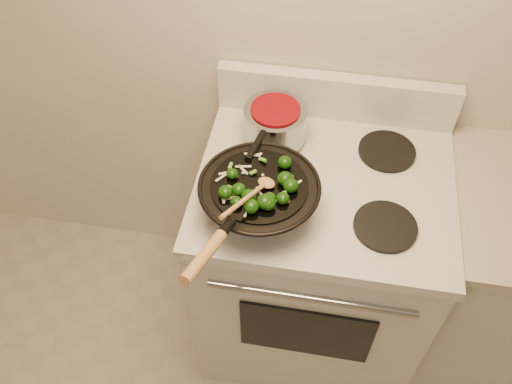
# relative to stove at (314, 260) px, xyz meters

# --- Properties ---
(stove) EXTENTS (0.78, 0.67, 1.08)m
(stove) POSITION_rel_stove_xyz_m (0.00, 0.00, 0.00)
(stove) COLOR silver
(stove) RESTS_ON ground
(wok) EXTENTS (0.34, 0.56, 0.20)m
(wok) POSITION_rel_stove_xyz_m (-0.18, -0.16, 0.52)
(wok) COLOR black
(wok) RESTS_ON stove
(stirfry) EXTENTS (0.24, 0.24, 0.04)m
(stirfry) POSITION_rel_stove_xyz_m (-0.17, -0.19, 0.58)
(stirfry) COLOR #113408
(stirfry) RESTS_ON wok
(wooden_spoon) EXTENTS (0.12, 0.22, 0.07)m
(wooden_spoon) POSITION_rel_stove_xyz_m (-0.19, -0.21, 0.59)
(wooden_spoon) COLOR #B47F47
(wooden_spoon) RESTS_ON wok
(saucepan) EXTENTS (0.20, 0.32, 0.12)m
(saucepan) POSITION_rel_stove_xyz_m (-0.18, 0.14, 0.52)
(saucepan) COLOR #999BA1
(saucepan) RESTS_ON stove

